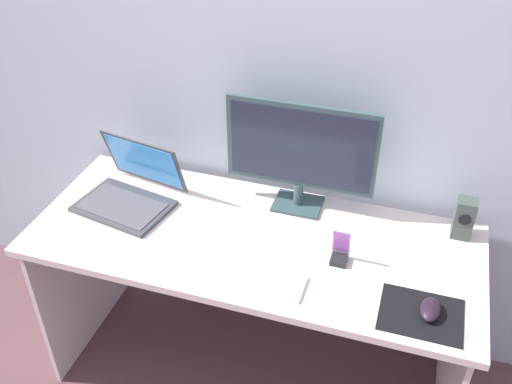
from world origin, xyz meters
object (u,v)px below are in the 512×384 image
Objects in this scene: monitor at (300,152)px; keyboard_external at (247,277)px; speaker_right at (464,218)px; mouse at (430,310)px; phone_in_dock at (340,250)px; laptop at (131,191)px.

monitor reaches higher than keyboard_external.
monitor is 0.61m from speaker_right.
keyboard_external is at bearing -175.73° from mouse.
phone_in_dock is (0.21, -0.26, -0.19)m from monitor.
laptop is at bearing 173.55° from phone_in_dock.
mouse is 0.34m from phone_in_dock.
monitor is 0.66m from laptop.
monitor is at bearing -179.65° from speaker_right.
phone_in_dock is (0.82, -0.09, -0.00)m from laptop.
speaker_right is 0.43m from mouse.
speaker_right reaches higher than mouse.
keyboard_external is at bearing -146.21° from speaker_right.
monitor is 3.99× the size of phone_in_dock.
speaker_right reaches higher than phone_in_dock.
laptop is 0.83m from phone_in_dock.
phone_in_dock is (0.27, 0.17, 0.04)m from keyboard_external.
keyboard_external is (0.55, -0.27, -0.04)m from laptop.
monitor is at bearing 15.05° from laptop.
laptop reaches higher than phone_in_dock.
phone_in_dock reaches higher than keyboard_external.
speaker_right is 0.79m from keyboard_external.
speaker_right is (0.59, 0.00, -0.16)m from monitor.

